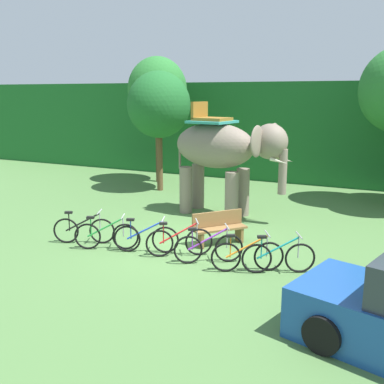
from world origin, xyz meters
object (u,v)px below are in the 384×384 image
at_px(elephant, 223,151).
at_px(bike_black, 84,230).
at_px(bike_purple, 208,248).
at_px(wooden_bench, 219,227).
at_px(bike_green, 106,235).
at_px(bike_red, 179,242).
at_px(tree_center_left, 159,105).
at_px(bike_teal, 278,257).
at_px(bike_orange, 247,256).
at_px(bike_blue, 146,238).
at_px(tree_left, 157,91).

bearing_deg(elephant, bike_black, -118.87).
bearing_deg(bike_purple, bike_black, -178.29).
xyz_separation_m(bike_purple, wooden_bench, (-0.29, 1.44, 0.09)).
xyz_separation_m(bike_green, bike_red, (1.97, 0.37, 0.00)).
xyz_separation_m(tree_center_left, bike_teal, (6.84, -6.74, -3.19)).
bearing_deg(bike_green, wooden_bench, 33.74).
bearing_deg(bike_green, bike_purple, 5.13).
xyz_separation_m(tree_center_left, elephant, (3.86, -2.61, -1.37)).
distance_m(bike_red, bike_teal, 2.55).
bearing_deg(elephant, bike_orange, -62.01).
height_order(bike_green, bike_blue, same).
bearing_deg(elephant, bike_red, -84.04).
height_order(bike_purple, bike_orange, same).
distance_m(tree_left, bike_orange, 11.82).
bearing_deg(bike_red, bike_black, -175.42).
relative_size(bike_green, bike_blue, 0.97).
xyz_separation_m(tree_left, bike_blue, (4.38, -8.50, -3.78)).
bearing_deg(tree_center_left, bike_teal, -44.56).
xyz_separation_m(tree_left, elephant, (4.85, -4.27, -1.97)).
relative_size(elephant, bike_black, 2.66).
relative_size(bike_red, bike_purple, 1.00).
distance_m(bike_red, bike_purple, 0.86).
height_order(tree_center_left, wooden_bench, tree_center_left).
distance_m(bike_orange, bike_teal, 0.71).
bearing_deg(bike_purple, elephant, 106.88).
bearing_deg(bike_orange, bike_black, 180.00).
distance_m(tree_left, bike_black, 9.72).
height_order(elephant, bike_red, elephant).
bearing_deg(bike_green, elephant, 71.04).
distance_m(elephant, bike_teal, 5.40).
bearing_deg(bike_orange, tree_center_left, 131.60).
bearing_deg(bike_purple, tree_left, 125.85).
distance_m(tree_center_left, bike_teal, 10.12).
bearing_deg(bike_blue, elephant, 83.66).
distance_m(tree_left, bike_teal, 12.09).
xyz_separation_m(bike_purple, bike_orange, (1.02, -0.11, 0.00)).
distance_m(bike_black, bike_orange, 4.70).
relative_size(bike_green, bike_teal, 1.02).
distance_m(elephant, bike_orange, 5.24).
relative_size(tree_center_left, bike_black, 3.11).
bearing_deg(wooden_bench, bike_green, -146.26).
bearing_deg(bike_blue, bike_teal, 1.77).
height_order(bike_green, wooden_bench, bike_green).
bearing_deg(bike_teal, bike_blue, -178.23).
height_order(elephant, bike_teal, elephant).
bearing_deg(bike_green, tree_left, 110.75).
relative_size(bike_green, bike_red, 1.07).
height_order(elephant, bike_green, elephant).
height_order(tree_center_left, bike_orange, tree_center_left).
bearing_deg(wooden_bench, bike_blue, -135.35).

